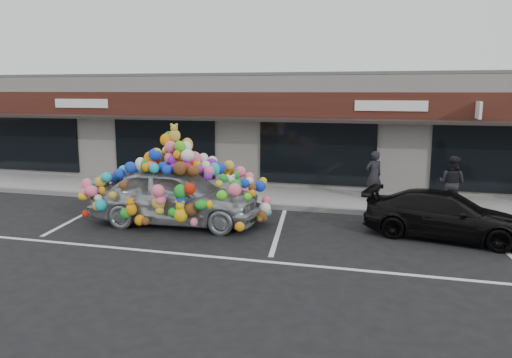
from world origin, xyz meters
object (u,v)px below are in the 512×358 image
(black_sedan, at_px, (446,215))
(pedestrian_a, at_px, (374,175))
(toy_car, at_px, (176,189))
(pedestrian_b, at_px, (452,183))

(black_sedan, relative_size, pedestrian_a, 2.51)
(toy_car, xyz_separation_m, pedestrian_a, (5.16, 3.95, -0.04))
(toy_car, height_order, pedestrian_b, toy_car)
(toy_car, relative_size, pedestrian_a, 3.17)
(black_sedan, bearing_deg, pedestrian_a, 40.81)
(toy_car, distance_m, black_sedan, 7.10)
(pedestrian_a, distance_m, pedestrian_b, 2.45)
(black_sedan, bearing_deg, toy_car, 105.97)
(pedestrian_a, height_order, pedestrian_b, pedestrian_b)
(black_sedan, distance_m, pedestrian_b, 2.59)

